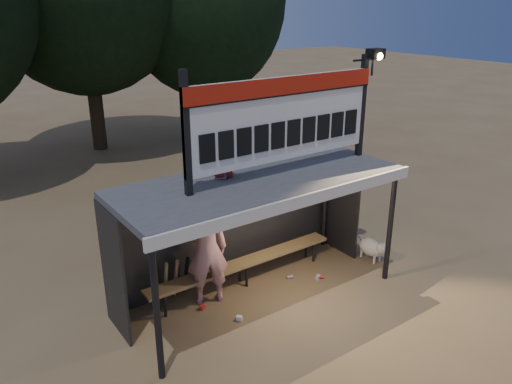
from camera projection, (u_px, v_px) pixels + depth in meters
ground at (260, 296)px, 9.24m from camera, size 80.00×80.00×0.00m
player at (207, 250)px, 8.74m from camera, size 0.87×0.70×2.07m
child_a at (221, 152)px, 8.24m from camera, size 0.55×0.50×0.93m
child_b at (223, 153)px, 8.29m from camera, size 0.50×0.42×0.87m
dugout_shelter at (252, 200)px, 8.76m from camera, size 5.10×2.08×2.32m
scoreboard_assembly at (288, 115)px, 8.34m from camera, size 4.10×0.27×1.99m
bench at (243, 264)px, 9.50m from camera, size 4.00×0.35×0.48m
dog at (372, 248)px, 10.45m from camera, size 0.36×0.81×0.49m
bats at (176, 278)px, 9.01m from camera, size 0.48×0.33×0.84m
litter at (275, 291)px, 9.35m from camera, size 2.54×0.77×0.08m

